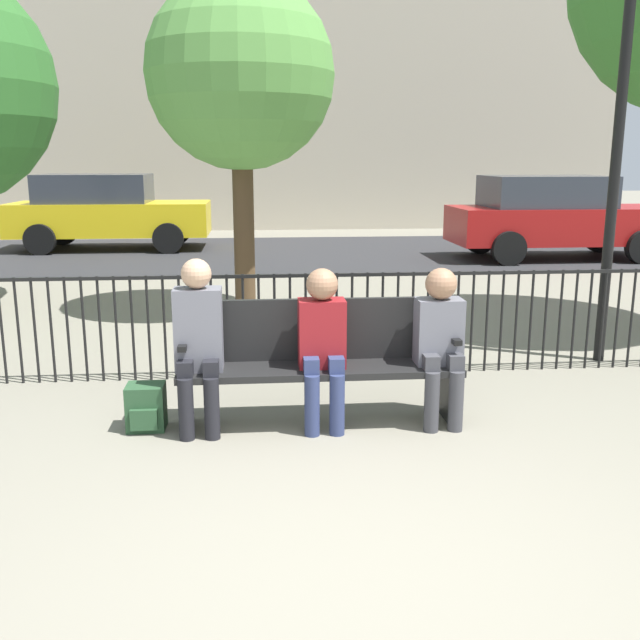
{
  "coord_description": "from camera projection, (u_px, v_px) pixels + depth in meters",
  "views": [
    {
      "loc": [
        -0.45,
        -3.0,
        1.95
      ],
      "look_at": [
        0.0,
        2.04,
        0.8
      ],
      "focal_mm": 40.0,
      "sensor_mm": 36.0,
      "label": 1
    }
  ],
  "objects": [
    {
      "name": "seated_person_0",
      "position": [
        198.0,
        337.0,
        5.08
      ],
      "size": [
        0.34,
        0.39,
        1.26
      ],
      "color": "black",
      "rests_on": "ground"
    },
    {
      "name": "seated_person_1",
      "position": [
        322.0,
        338.0,
        5.16
      ],
      "size": [
        0.34,
        0.39,
        1.18
      ],
      "color": "navy",
      "rests_on": "ground"
    },
    {
      "name": "park_bench",
      "position": [
        319.0,
        356.0,
        5.33
      ],
      "size": [
        2.09,
        0.45,
        0.92
      ],
      "color": "black",
      "rests_on": "ground"
    },
    {
      "name": "seated_person_2",
      "position": [
        440.0,
        336.0,
        5.24
      ],
      "size": [
        0.34,
        0.39,
        1.17
      ],
      "color": "#3D3D42",
      "rests_on": "ground"
    },
    {
      "name": "parked_car_0",
      "position": [
        555.0,
        216.0,
        14.04
      ],
      "size": [
        4.2,
        1.94,
        1.62
      ],
      "color": "maroon",
      "rests_on": "ground"
    },
    {
      "name": "parked_car_1",
      "position": [
        107.0,
        211.0,
        15.48
      ],
      "size": [
        4.2,
        1.94,
        1.62
      ],
      "color": "yellow",
      "rests_on": "ground"
    },
    {
      "name": "lamp_post",
      "position": [
        622.0,
        90.0,
        6.49
      ],
      "size": [
        0.28,
        0.28,
        3.91
      ],
      "color": "black",
      "rests_on": "ground"
    },
    {
      "name": "street_surface",
      "position": [
        278.0,
        253.0,
        15.04
      ],
      "size": [
        24.0,
        6.0,
        0.01
      ],
      "color": "#2B2B2D",
      "rests_on": "ground"
    },
    {
      "name": "ground_plane",
      "position": [
        358.0,
        578.0,
        3.38
      ],
      "size": [
        80.0,
        80.0,
        0.0
      ],
      "primitive_type": "plane",
      "color": "gray"
    },
    {
      "name": "tree_0",
      "position": [
        240.0,
        76.0,
        8.57
      ],
      "size": [
        2.29,
        2.29,
        4.09
      ],
      "color": "#4C3823",
      "rests_on": "ground"
    },
    {
      "name": "backpack",
      "position": [
        146.0,
        407.0,
        5.22
      ],
      "size": [
        0.27,
        0.27,
        0.34
      ],
      "color": "#284C2D",
      "rests_on": "ground"
    },
    {
      "name": "fence_railing",
      "position": [
        306.0,
        316.0,
        6.42
      ],
      "size": [
        9.01,
        0.03,
        0.95
      ],
      "color": "black",
      "rests_on": "ground"
    }
  ]
}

